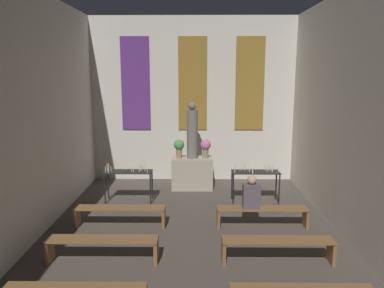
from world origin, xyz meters
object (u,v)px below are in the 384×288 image
Objects in this scene: pew_back_left at (120,212)px; altar at (192,173)px; flower_vase_left at (179,147)px; pew_third_left at (103,245)px; person_seated at (251,194)px; statue at (192,132)px; candle_rack_left at (128,175)px; pew_third_right at (278,245)px; candle_rack_right at (255,176)px; flower_vase_right at (206,147)px; pew_back_right at (262,213)px.

altar is at bearing 61.00° from pew_back_left.
flower_vase_left is 4.57m from pew_third_left.
flower_vase_left reaches higher than altar.
flower_vase_left is 0.75× the size of person_seated.
candle_rack_left is (-1.64, -1.15, -0.94)m from statue.
candle_rack_left is 1.70× the size of person_seated.
candle_rack_left is 0.63× the size of pew_third_right.
candle_rack_left is at bearing -137.50° from flower_vase_left.
person_seated is at bearing 28.78° from pew_third_left.
pew_third_left is at bearing 180.00° from pew_third_right.
candle_rack_left reaches higher than pew_back_left.
candle_rack_right reaches higher than altar.
person_seated is (-0.25, 1.55, 0.43)m from pew_third_right.
flower_vase_right is (0.38, 0.00, 0.78)m from altar.
pew_third_right is 1.00× the size of pew_back_right.
person_seated is at bearing -58.96° from flower_vase_left.
flower_vase_right is at bearing 66.12° from pew_third_left.
statue is 4.78m from pew_third_left.
pew_third_right is (1.92, -4.33, -0.91)m from flower_vase_left.
person_seated is (2.83, 1.55, 0.43)m from pew_third_left.
flower_vase_right is 0.28× the size of pew_back_right.
pew_third_right is 1.00× the size of pew_back_left.
candle_rack_left reaches higher than altar.
pew_third_left is 1.00× the size of pew_back_right.
candle_rack_left is at bearing -180.00° from candle_rack_right.
flower_vase_left is 1.79m from candle_rack_left.
pew_third_right and pew_back_right have the same top height.
person_seated is (-0.34, -1.62, 0.05)m from candle_rack_right.
pew_back_left is 3.08m from pew_back_right.
candle_rack_right is 3.20m from pew_third_right.
person_seated is (0.91, -2.77, -0.48)m from flower_vase_right.
altar is at bearing 109.56° from pew_third_right.
candle_rack_right is at bearing 78.11° from person_seated.
pew_back_left is (0.10, -1.62, -0.38)m from candle_rack_left.
candle_rack_right is 1.66m from person_seated.
flower_vase_right is 0.28× the size of pew_back_left.
candle_rack_left is at bearing -144.83° from statue.
flower_vase_right is 0.44× the size of candle_rack_right.
statue is 1.31× the size of candle_rack_right.
pew_back_left is (-3.17, -1.62, -0.38)m from candle_rack_right.
pew_third_right is 3.45m from pew_back_left.
person_seated reaches higher than candle_rack_left.
pew_third_right is 1.63m from person_seated.
person_seated is at bearing -101.89° from candle_rack_right.
altar is 0.60× the size of pew_third_left.
candle_rack_right is at bearing 45.04° from pew_third_left.
flower_vase_right is at bearing 112.69° from pew_back_right.
pew_back_right is at bearing -27.07° from candle_rack_left.
statue is 0.82× the size of pew_back_left.
altar is 0.60× the size of pew_back_right.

